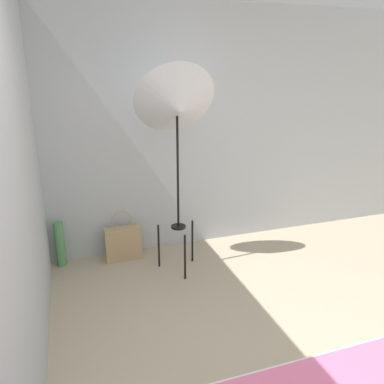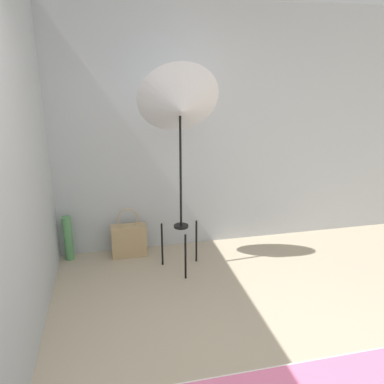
# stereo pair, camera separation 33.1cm
# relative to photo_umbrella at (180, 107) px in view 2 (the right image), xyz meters

# --- Properties ---
(wall_back) EXTENTS (8.00, 0.05, 2.60)m
(wall_back) POSITION_rel_photo_umbrella_xyz_m (0.12, 0.58, -0.31)
(wall_back) COLOR #B7BCC1
(wall_back) RESTS_ON ground_plane
(wall_side_left) EXTENTS (0.05, 8.00, 2.60)m
(wall_side_left) POSITION_rel_photo_umbrella_xyz_m (-1.26, -0.99, -0.31)
(wall_side_left) COLOR #B7BCC1
(wall_side_left) RESTS_ON ground_plane
(photo_umbrella) EXTENTS (0.75, 0.57, 2.00)m
(photo_umbrella) POSITION_rel_photo_umbrella_xyz_m (0.00, 0.00, 0.00)
(photo_umbrella) COLOR black
(photo_umbrella) RESTS_ON ground_plane
(tote_bag) EXTENTS (0.37, 0.15, 0.54)m
(tote_bag) POSITION_rel_photo_umbrella_xyz_m (-0.50, 0.39, -1.43)
(tote_bag) COLOR tan
(tote_bag) RESTS_ON ground_plane
(paper_roll) EXTENTS (0.09, 0.09, 0.48)m
(paper_roll) POSITION_rel_photo_umbrella_xyz_m (-1.13, 0.45, -1.37)
(paper_roll) COLOR #56995B
(paper_roll) RESTS_ON ground_plane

